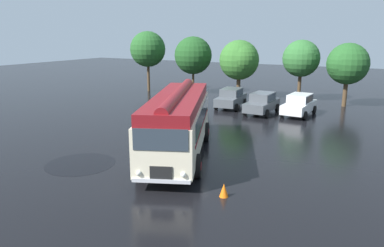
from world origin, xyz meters
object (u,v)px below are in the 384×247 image
car_near_left (231,98)px  traffic_cone (224,190)px  vintage_bus (178,120)px  car_mid_left (262,103)px  car_mid_right (299,105)px

car_near_left → traffic_cone: 18.42m
vintage_bus → car_mid_left: bearing=88.0°
car_near_left → car_mid_right: (5.93, -0.33, 0.00)m
car_mid_left → traffic_cone: (3.83, -16.00, -0.57)m
car_near_left → vintage_bus: bearing=-78.6°
vintage_bus → car_near_left: bearing=101.4°
vintage_bus → car_mid_left: vintage_bus is taller
car_mid_right → traffic_cone: 16.76m
car_near_left → car_mid_right: size_ratio=1.01×
car_mid_left → traffic_cone: bearing=-76.5°
car_mid_right → vintage_bus: bearing=-103.8°
car_mid_left → vintage_bus: bearing=-92.0°
vintage_bus → car_near_left: (-2.72, 13.43, -1.05)m
car_mid_right → traffic_cone: car_mid_right is taller
car_mid_right → traffic_cone: (1.04, -16.72, -0.57)m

